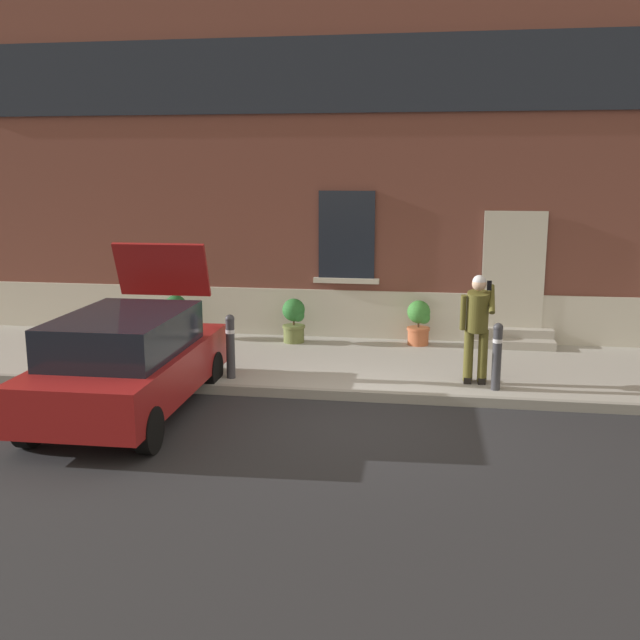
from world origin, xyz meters
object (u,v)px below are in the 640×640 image
at_px(bollard_near_person, 497,354).
at_px(hatchback_car_red, 129,361).
at_px(bollard_far_left, 230,344).
at_px(person_on_phone, 477,322).
at_px(planter_cream, 176,315).
at_px(planter_olive, 294,319).
at_px(planter_terracotta, 419,321).

bearing_deg(bollard_near_person, hatchback_car_red, -163.30).
relative_size(bollard_far_left, person_on_phone, 0.60).
relative_size(hatchback_car_red, bollard_far_left, 3.91).
distance_m(planter_cream, planter_olive, 2.40).
bearing_deg(bollard_far_left, planter_cream, 125.01).
bearing_deg(bollard_near_person, planter_olive, 144.23).
bearing_deg(person_on_phone, hatchback_car_red, -144.28).
bearing_deg(planter_terracotta, bollard_far_left, -136.26).
bearing_deg(bollard_far_left, person_on_phone, 3.66).
height_order(bollard_near_person, person_on_phone, person_on_phone).
xyz_separation_m(bollard_near_person, planter_olive, (-3.65, 2.63, -0.11)).
relative_size(person_on_phone, planter_terracotta, 2.03).
relative_size(bollard_far_left, planter_cream, 1.22).
height_order(planter_cream, planter_terracotta, same).
relative_size(planter_cream, planter_terracotta, 1.00).
bearing_deg(planter_olive, hatchback_car_red, -110.56).
height_order(person_on_phone, planter_cream, person_on_phone).
bearing_deg(hatchback_car_red, planter_cream, 101.02).
bearing_deg(planter_cream, planter_olive, -0.91).
xyz_separation_m(planter_olive, planter_terracotta, (2.40, 0.17, 0.00)).
height_order(bollard_near_person, bollard_far_left, same).
bearing_deg(hatchback_car_red, bollard_far_left, 56.32).
height_order(hatchback_car_red, bollard_near_person, hatchback_car_red).
height_order(hatchback_car_red, planter_cream, hatchback_car_red).
height_order(bollard_near_person, planter_olive, bollard_near_person).
xyz_separation_m(hatchback_car_red, person_on_phone, (4.92, 1.81, 0.35)).
relative_size(person_on_phone, planter_cream, 2.03).
relative_size(bollard_far_left, planter_olive, 1.22).
xyz_separation_m(bollard_near_person, planter_cream, (-6.04, 2.66, -0.11)).
xyz_separation_m(person_on_phone, planter_cream, (-5.74, 2.42, -0.54)).
height_order(hatchback_car_red, person_on_phone, hatchback_car_red).
relative_size(hatchback_car_red, planter_terracotta, 4.76).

